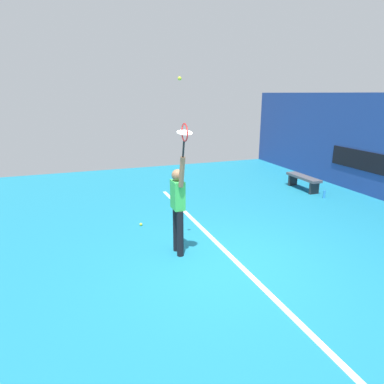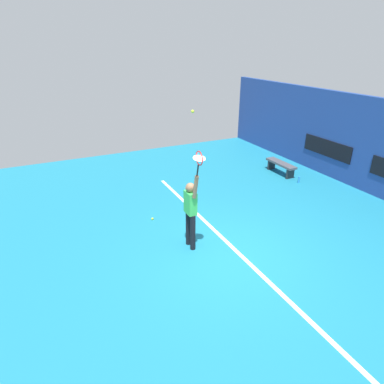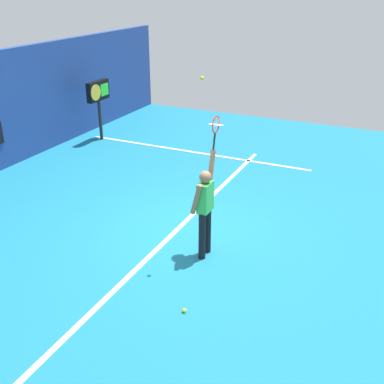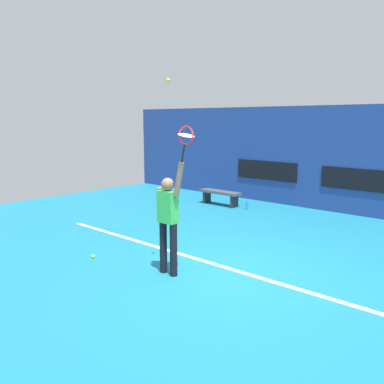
{
  "view_description": "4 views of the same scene",
  "coord_description": "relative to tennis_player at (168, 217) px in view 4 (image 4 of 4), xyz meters",
  "views": [
    {
      "loc": [
        5.2,
        -2.48,
        3.04
      ],
      "look_at": [
        -1.1,
        -0.2,
        1.11
      ],
      "focal_mm": 32.08,
      "sensor_mm": 36.0,
      "label": 1
    },
    {
      "loc": [
        5.59,
        -3.6,
        4.59
      ],
      "look_at": [
        -1.02,
        -0.43,
        1.3
      ],
      "focal_mm": 31.22,
      "sensor_mm": 36.0,
      "label": 2
    },
    {
      "loc": [
        -7.78,
        -3.7,
        4.77
      ],
      "look_at": [
        -0.94,
        -0.47,
        1.35
      ],
      "focal_mm": 44.81,
      "sensor_mm": 36.0,
      "label": 3
    },
    {
      "loc": [
        4.26,
        -5.45,
        2.66
      ],
      "look_at": [
        -0.48,
        -0.27,
        1.43
      ],
      "focal_mm": 38.99,
      "sensor_mm": 36.0,
      "label": 4
    }
  ],
  "objects": [
    {
      "name": "spare_ball",
      "position": [
        -1.68,
        -0.41,
        -0.98
      ],
      "size": [
        0.07,
        0.07,
        0.07
      ],
      "primitive_type": "sphere",
      "color": "#CCE033",
      "rests_on": "ground_plane"
    },
    {
      "name": "ground_plane",
      "position": [
        0.71,
        0.62,
        -1.01
      ],
      "size": [
        18.0,
        18.0,
        0.0
      ],
      "primitive_type": "plane",
      "color": "teal"
    },
    {
      "name": "sponsor_banner_center",
      "position": [
        0.71,
        6.67,
        0.01
      ],
      "size": [
        2.2,
        0.03,
        0.6
      ],
      "primitive_type": "cube",
      "color": "black"
    },
    {
      "name": "water_bottle",
      "position": [
        -2.02,
        5.24,
        -0.89
      ],
      "size": [
        0.07,
        0.07,
        0.24
      ],
      "primitive_type": "cylinder",
      "color": "#338CD8",
      "rests_on": "ground_plane"
    },
    {
      "name": "tennis_racket",
      "position": [
        0.42,
        -0.0,
        1.36
      ],
      "size": [
        0.38,
        0.27,
        0.63
      ],
      "color": "black"
    },
    {
      "name": "sponsor_banner_portside",
      "position": [
        -2.29,
        6.67,
        0.02
      ],
      "size": [
        2.2,
        0.03,
        0.6
      ],
      "primitive_type": "cube",
      "color": "black"
    },
    {
      "name": "court_baseline",
      "position": [
        0.71,
        0.89,
        -1.0
      ],
      "size": [
        10.0,
        0.1,
        0.01
      ],
      "primitive_type": "cube",
      "color": "white",
      "rests_on": "ground_plane"
    },
    {
      "name": "back_wall",
      "position": [
        0.71,
        6.79,
        0.52
      ],
      "size": [
        18.0,
        0.2,
        3.06
      ],
      "primitive_type": "cube",
      "color": "navy",
      "rests_on": "ground_plane"
    },
    {
      "name": "court_bench",
      "position": [
        -3.05,
        5.24,
        -0.67
      ],
      "size": [
        1.4,
        0.36,
        0.45
      ],
      "color": "#4C4C51",
      "rests_on": "ground_plane"
    },
    {
      "name": "tennis_ball",
      "position": [
        -0.03,
        0.07,
        2.28
      ],
      "size": [
        0.07,
        0.07,
        0.07
      ],
      "primitive_type": "sphere",
      "color": "#CCE033"
    },
    {
      "name": "tennis_player",
      "position": [
        0.0,
        0.0,
        0.0
      ],
      "size": [
        0.62,
        0.31,
        1.99
      ],
      "color": "black",
      "rests_on": "ground_plane"
    }
  ]
}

